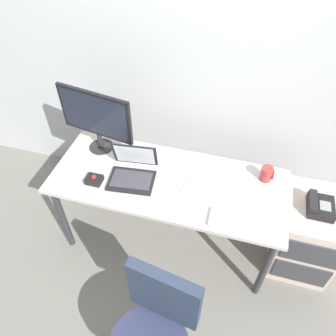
# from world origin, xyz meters

# --- Properties ---
(ground_plane) EXTENTS (8.00, 8.00, 0.00)m
(ground_plane) POSITION_xyz_m (0.00, 0.00, 0.00)
(ground_plane) COLOR slate
(back_wall) EXTENTS (6.00, 0.10, 2.80)m
(back_wall) POSITION_xyz_m (0.00, 0.68, 1.40)
(back_wall) COLOR #BABEBF
(back_wall) RESTS_ON ground
(desk) EXTENTS (1.63, 0.66, 0.72)m
(desk) POSITION_xyz_m (0.00, 0.00, 0.64)
(desk) COLOR beige
(desk) RESTS_ON ground
(file_cabinet) EXTENTS (0.42, 0.53, 0.63)m
(file_cabinet) POSITION_xyz_m (1.03, 0.11, 0.31)
(file_cabinet) COLOR beige
(file_cabinet) RESTS_ON ground
(desk_phone) EXTENTS (0.17, 0.20, 0.09)m
(desk_phone) POSITION_xyz_m (1.02, 0.10, 0.66)
(desk_phone) COLOR black
(desk_phone) RESTS_ON file_cabinet
(monitor_main) EXTENTS (0.57, 0.18, 0.49)m
(monitor_main) POSITION_xyz_m (-0.58, 0.19, 1.00)
(monitor_main) COLOR #262628
(monitor_main) RESTS_ON desk
(keyboard) EXTENTS (0.41, 0.14, 0.03)m
(keyboard) POSITION_xyz_m (0.54, -0.23, 0.73)
(keyboard) COLOR silver
(keyboard) RESTS_ON desk
(laptop) EXTENTS (0.34, 0.32, 0.23)m
(laptop) POSITION_xyz_m (-0.24, -0.03, 0.77)
(laptop) COLOR black
(laptop) RESTS_ON desk
(trackball_mouse) EXTENTS (0.11, 0.09, 0.07)m
(trackball_mouse) POSITION_xyz_m (-0.48, -0.15, 0.74)
(trackball_mouse) COLOR black
(trackball_mouse) RESTS_ON desk
(coffee_mug) EXTENTS (0.09, 0.08, 0.11)m
(coffee_mug) POSITION_xyz_m (0.65, 0.19, 0.77)
(coffee_mug) COLOR #A23330
(coffee_mug) RESTS_ON desk
(paper_notepad) EXTENTS (0.19, 0.23, 0.01)m
(paper_notepad) POSITION_xyz_m (0.20, -0.01, 0.72)
(paper_notepad) COLOR white
(paper_notepad) RESTS_ON desk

